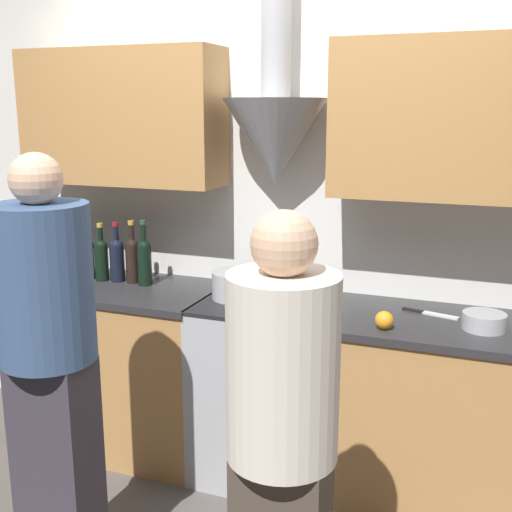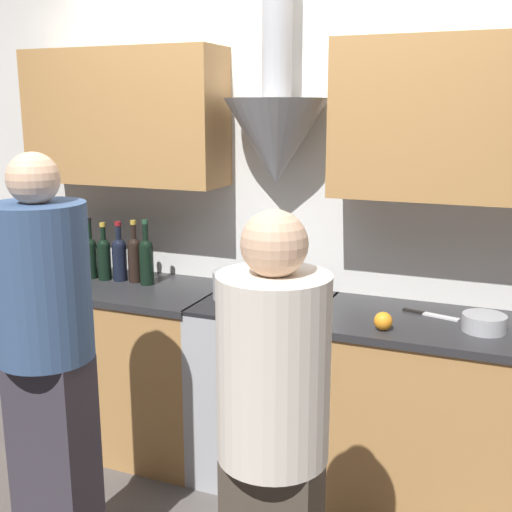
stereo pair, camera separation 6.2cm
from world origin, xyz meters
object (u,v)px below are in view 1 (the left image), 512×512
mixing_bowl (289,297)px  saucepan (484,321)px  wine_bottle_0 (48,249)px  stock_pot (239,285)px  stove_range (263,387)px  person_foreground_left (50,359)px  person_foreground_right (282,451)px  orange_fruit (384,320)px  wine_bottle_3 (87,256)px  wine_bottle_5 (117,257)px  wine_bottle_7 (144,259)px  wine_bottle_4 (101,257)px  wine_bottle_6 (132,258)px  wine_bottle_1 (60,251)px  wine_bottle_2 (76,254)px

mixing_bowl → saucepan: bearing=-2.2°
wine_bottle_0 → stock_pot: size_ratio=1.35×
stove_range → mixing_bowl: mixing_bowl is taller
person_foreground_left → person_foreground_right: size_ratio=1.07×
orange_fruit → wine_bottle_3: bearing=171.7°
wine_bottle_5 → orange_fruit: wine_bottle_5 is taller
wine_bottle_7 → stock_pot: size_ratio=1.32×
stove_range → wine_bottle_4: 1.13m
mixing_bowl → wine_bottle_5: bearing=175.6°
wine_bottle_4 → person_foreground_left: (0.50, -1.07, -0.11)m
wine_bottle_7 → saucepan: 1.73m
wine_bottle_6 → wine_bottle_7: 0.09m
saucepan → person_foreground_left: size_ratio=0.11×
wine_bottle_4 → wine_bottle_7: wine_bottle_7 is taller
stock_pot → wine_bottle_5: bearing=175.6°
wine_bottle_6 → person_foreground_right: bearing=-45.1°
stove_range → wine_bottle_1: (-1.25, 0.06, 0.60)m
wine_bottle_6 → person_foreground_left: bearing=-73.9°
wine_bottle_0 → wine_bottle_7: bearing=-1.3°
wine_bottle_6 → person_foreground_right: person_foreground_right is taller
wine_bottle_5 → stove_range: bearing=-4.3°
wine_bottle_1 → wine_bottle_4: bearing=-2.9°
stove_range → person_foreground_right: 1.40m
stock_pot → mixing_bowl: 0.27m
wine_bottle_1 → wine_bottle_7: size_ratio=0.99×
person_foreground_left → orange_fruit: bearing=37.1°
wine_bottle_4 → wine_bottle_5: (0.09, 0.02, 0.00)m
saucepan → person_foreground_right: person_foreground_right is taller
wine_bottle_6 → stock_pot: 0.65m
wine_bottle_3 → wine_bottle_7: size_ratio=0.96×
wine_bottle_2 → wine_bottle_6: wine_bottle_6 is taller
wine_bottle_2 → stock_pot: 1.01m
wine_bottle_2 → wine_bottle_4: 0.18m
mixing_bowl → wine_bottle_3: bearing=177.1°
wine_bottle_1 → saucepan: size_ratio=1.90×
stove_range → wine_bottle_5: bearing=175.7°
wine_bottle_6 → saucepan: 1.82m
wine_bottle_2 → wine_bottle_1: bearing=-178.5°
stove_range → wine_bottle_2: 1.29m
stock_pot → person_foreground_right: bearing=-62.3°
stove_range → wine_bottle_4: wine_bottle_4 is taller
person_foreground_right → saucepan: bearing=66.8°
wine_bottle_6 → stock_pot: size_ratio=1.28×
wine_bottle_0 → wine_bottle_7: size_ratio=1.02×
wine_bottle_0 → wine_bottle_1: (0.09, -0.00, -0.00)m
stove_range → wine_bottle_6: size_ratio=2.71×
wine_bottle_1 → orange_fruit: size_ratio=4.39×
wine_bottle_6 → wine_bottle_1: bearing=-178.8°
orange_fruit → wine_bottle_6: bearing=169.2°
person_foreground_left → saucepan: bearing=33.2°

